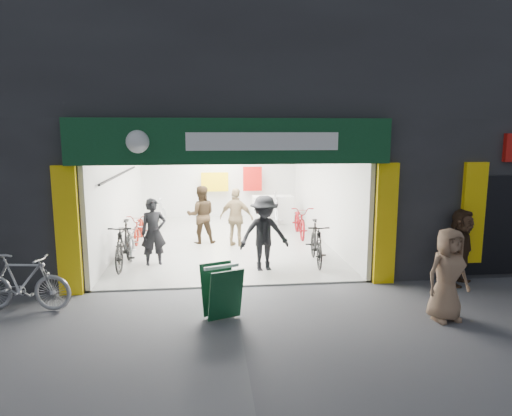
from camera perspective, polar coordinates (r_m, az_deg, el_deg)
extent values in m
plane|color=#56565B|center=(9.74, -2.90, -9.89)|extent=(60.00, 60.00, 0.00)
cube|color=#232326|center=(14.47, -0.18, 19.54)|extent=(16.00, 10.00, 4.50)
cube|color=#232326|center=(15.09, -25.56, 2.96)|extent=(5.00, 10.00, 3.50)
cube|color=#232326|center=(15.68, 18.35, 3.62)|extent=(6.00, 10.00, 3.50)
cube|color=#9E9E99|center=(13.57, -3.93, -4.19)|extent=(6.00, 8.00, 0.04)
cube|color=silver|center=(17.36, -4.57, 4.11)|extent=(6.00, 0.20, 3.20)
cube|color=silver|center=(13.49, -16.63, 2.17)|extent=(0.10, 8.00, 3.20)
cube|color=silver|center=(13.72, 8.41, 2.59)|extent=(0.10, 8.00, 3.20)
cube|color=white|center=(13.18, -4.09, 9.57)|extent=(6.00, 8.00, 0.10)
cube|color=black|center=(9.29, -3.11, 10.21)|extent=(6.00, 0.30, 0.30)
cube|color=#0D3B1A|center=(9.07, -3.02, 8.33)|extent=(6.40, 0.25, 0.90)
cube|color=white|center=(8.99, 0.90, 8.33)|extent=(3.00, 0.02, 0.35)
cube|color=yellow|center=(9.71, -22.49, -2.73)|extent=(0.45, 0.12, 2.60)
cube|color=yellow|center=(10.06, 15.89, -1.95)|extent=(0.45, 0.12, 2.60)
cube|color=yellow|center=(10.91, 25.47, -0.57)|extent=(0.50, 0.12, 2.20)
cylinder|color=black|center=(12.83, -16.63, 4.06)|extent=(0.06, 5.00, 0.06)
cube|color=silver|center=(16.08, 2.09, -0.26)|extent=(1.40, 0.60, 1.00)
cube|color=white|center=(10.39, -3.45, 9.20)|extent=(1.30, 0.35, 0.04)
cube|color=white|center=(12.18, -3.89, 9.25)|extent=(1.30, 0.35, 0.04)
cube|color=white|center=(13.98, -4.22, 9.29)|extent=(1.30, 0.35, 0.04)
cube|color=white|center=(15.78, -4.47, 9.31)|extent=(1.30, 0.35, 0.04)
imported|color=#A8A9AD|center=(12.43, -15.32, -3.81)|extent=(0.84, 1.75, 0.88)
imported|color=black|center=(11.39, -16.16, -4.44)|extent=(0.60, 1.89, 1.12)
imported|color=maroon|center=(13.91, -14.35, -2.39)|extent=(0.57, 1.65, 0.86)
imported|color=silver|center=(15.39, -12.12, -0.83)|extent=(0.82, 1.80, 1.05)
imported|color=black|center=(11.33, 7.54, -4.35)|extent=(0.68, 1.83, 1.07)
imported|color=maroon|center=(14.20, 5.51, -1.62)|extent=(0.78, 1.94, 1.00)
imported|color=#BABBBF|center=(15.38, 2.47, -0.33)|extent=(0.72, 2.03, 1.20)
imported|color=#A5A5AA|center=(9.40, -27.16, -8.28)|extent=(1.83, 0.75, 1.07)
imported|color=black|center=(11.26, -12.68, -3.03)|extent=(0.69, 0.55, 1.67)
imported|color=#372819|center=(13.26, -6.88, -0.89)|extent=(0.87, 0.69, 1.71)
imported|color=black|center=(10.57, 1.03, -3.26)|extent=(1.23, 0.81, 1.79)
imported|color=#987F58|center=(12.81, -2.47, -1.25)|extent=(1.07, 0.77, 1.68)
imported|color=#89694F|center=(8.56, 22.83, -7.69)|extent=(0.88, 0.65, 1.63)
imported|color=#3C281B|center=(10.65, 24.24, -4.45)|extent=(1.47, 1.34, 1.64)
cube|color=#104122|center=(7.92, -3.77, -10.81)|extent=(0.64, 0.41, 0.91)
cube|color=#104122|center=(8.26, -4.83, -9.95)|extent=(0.64, 0.41, 0.91)
cube|color=white|center=(7.95, -4.35, -7.35)|extent=(0.61, 0.27, 0.05)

